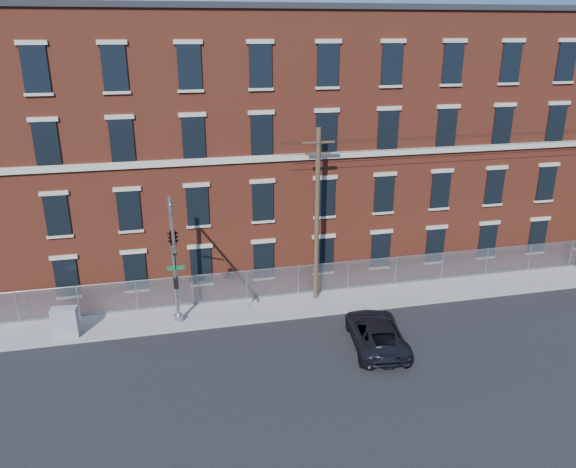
# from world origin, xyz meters

# --- Properties ---
(ground) EXTENTS (140.00, 140.00, 0.00)m
(ground) POSITION_xyz_m (0.00, 0.00, 0.00)
(ground) COLOR black
(ground) RESTS_ON ground
(sidewalk) EXTENTS (65.00, 3.00, 0.12)m
(sidewalk) POSITION_xyz_m (12.00, 5.00, 0.06)
(sidewalk) COLOR gray
(sidewalk) RESTS_ON ground
(mill_building) EXTENTS (55.30, 14.32, 16.30)m
(mill_building) POSITION_xyz_m (12.00, 13.93, 8.15)
(mill_building) COLOR maroon
(mill_building) RESTS_ON ground
(chain_link_fence) EXTENTS (59.06, 0.06, 1.85)m
(chain_link_fence) POSITION_xyz_m (12.00, 6.30, 1.06)
(chain_link_fence) COLOR #A5A8AD
(chain_link_fence) RESTS_ON ground
(traffic_signal_mast) EXTENTS (0.90, 6.75, 7.00)m
(traffic_signal_mast) POSITION_xyz_m (-6.00, 2.18, 5.39)
(traffic_signal_mast) COLOR #9EA0A5
(traffic_signal_mast) RESTS_ON ground
(utility_pole_near) EXTENTS (1.80, 0.28, 10.00)m
(utility_pole_near) POSITION_xyz_m (2.00, 5.60, 5.34)
(utility_pole_near) COLOR #4B3725
(utility_pole_near) RESTS_ON ground
(pickup_truck) EXTENTS (3.18, 5.61, 1.48)m
(pickup_truck) POSITION_xyz_m (3.59, -0.01, 0.74)
(pickup_truck) COLOR black
(pickup_truck) RESTS_ON ground
(utility_cabinet) EXTENTS (1.32, 0.74, 1.59)m
(utility_cabinet) POSITION_xyz_m (-11.69, 4.20, 0.92)
(utility_cabinet) COLOR gray
(utility_cabinet) RESTS_ON sidewalk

